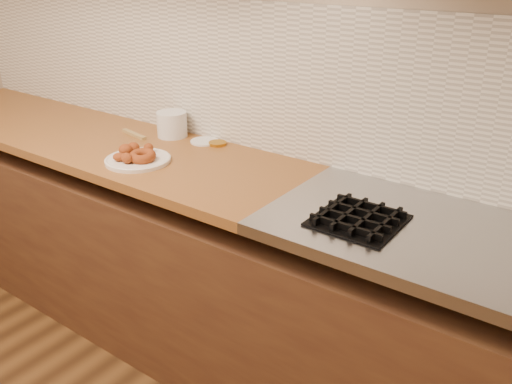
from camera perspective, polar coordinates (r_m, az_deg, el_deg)
wall_back at (r=2.32m, az=-2.57°, el=15.97°), size 4.00×0.02×2.70m
base_cabinet at (r=2.43m, az=-6.73°, el=-8.15°), size 3.60×0.60×0.77m
butcher_block at (r=2.67m, az=-17.67°, el=5.60°), size 2.30×0.62×0.04m
stovetop at (r=1.71m, az=22.47°, el=-5.61°), size 1.30×0.62×0.04m
backsplash at (r=2.33m, az=-2.69°, el=12.29°), size 3.60×0.02×0.60m
burner_grates at (r=1.63m, az=21.07°, el=-5.59°), size 0.91×0.26×0.03m
donut_plate at (r=2.22m, az=-12.33°, el=3.31°), size 0.26×0.26×0.01m
ring_donut at (r=2.19m, az=-11.88°, el=3.73°), size 0.15×0.15×0.05m
fried_dough_chunks at (r=2.24m, az=-13.11°, el=4.17°), size 0.14×0.20×0.05m
plastic_tub at (r=2.50m, az=-8.84°, el=7.06°), size 0.14×0.14×0.11m
tub_lid at (r=2.42m, az=-5.43°, el=5.33°), size 0.16×0.16×0.01m
brass_jar_lid at (r=2.38m, az=-4.07°, el=5.12°), size 0.10×0.10×0.01m
wooden_utensil at (r=2.55m, az=-12.72°, el=5.95°), size 0.18×0.06×0.01m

